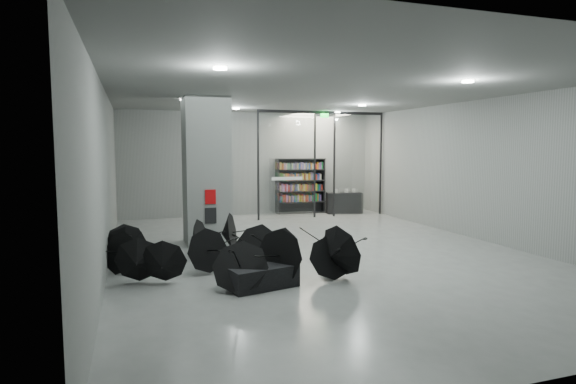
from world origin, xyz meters
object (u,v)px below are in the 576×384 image
object	(u,v)px
column	(206,171)
shop_counter	(344,203)
umbrella_cluster	(235,258)
bench	(263,277)
bookshelf	(301,186)

from	to	relation	value
column	shop_counter	bearing A→B (deg)	33.95
umbrella_cluster	shop_counter	bearing A→B (deg)	50.63
column	bench	bearing A→B (deg)	-85.60
column	bench	size ratio (longest dim) A/B	3.09
column	shop_counter	xyz separation A→B (m)	(6.13, 4.12, -1.58)
shop_counter	umbrella_cluster	distance (m)	9.53
column	bench	distance (m)	4.91
bench	bookshelf	distance (m)	10.23
column	umbrella_cluster	size ratio (longest dim) A/B	0.70
bench	bookshelf	bearing A→B (deg)	53.11
bookshelf	shop_counter	world-z (taller)	bookshelf
bookshelf	umbrella_cluster	bearing A→B (deg)	-114.31
bench	bookshelf	size ratio (longest dim) A/B	0.59
umbrella_cluster	column	bearing A→B (deg)	91.47
column	umbrella_cluster	world-z (taller)	column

